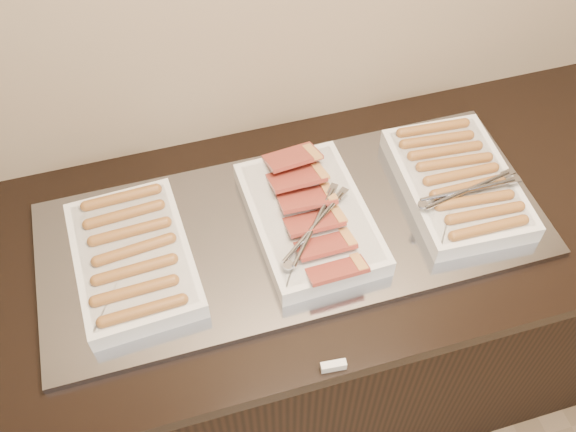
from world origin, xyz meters
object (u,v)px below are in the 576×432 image
(dish_center, at_px, (310,217))
(dish_right, at_px, (458,182))
(warming_tray, at_px, (293,230))
(dish_left, at_px, (133,257))
(counter, at_px, (300,320))

(dish_center, distance_m, dish_right, 0.38)
(warming_tray, bearing_deg, dish_left, 180.00)
(warming_tray, bearing_deg, dish_center, -4.97)
(dish_left, distance_m, dish_center, 0.42)
(dish_left, distance_m, dish_right, 0.80)
(counter, xyz_separation_m, warming_tray, (-0.02, 0.00, 0.46))
(counter, xyz_separation_m, dish_right, (0.40, -0.00, 0.50))
(counter, xyz_separation_m, dish_center, (0.02, -0.00, 0.50))
(warming_tray, distance_m, dish_left, 0.38)
(dish_left, bearing_deg, warming_tray, -3.21)
(dish_right, bearing_deg, warming_tray, -177.64)
(dish_center, bearing_deg, dish_left, 177.57)
(counter, bearing_deg, dish_left, 180.00)
(dish_center, bearing_deg, counter, 166.63)
(counter, bearing_deg, dish_center, -11.41)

